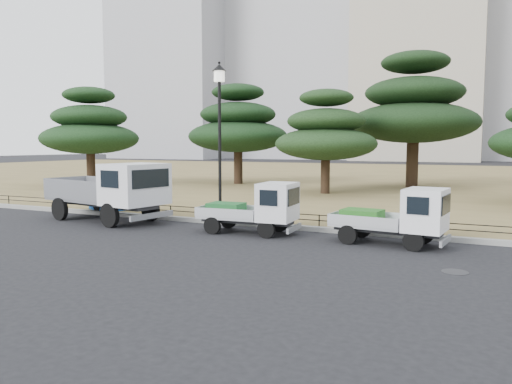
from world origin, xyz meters
The scene contains 16 objects.
ground centered at (0.00, 0.00, 0.00)m, with size 220.00×220.00×0.00m, color black.
lawn centered at (0.00, 30.60, 0.07)m, with size 120.00×56.00×0.15m, color olive.
curb centered at (0.00, 2.60, 0.08)m, with size 120.00×0.25×0.16m, color gray.
truck_large centered at (-5.76, 1.41, 1.23)m, with size 5.37×2.89×2.22m.
truck_kei_front centered at (0.27, 1.36, 0.84)m, with size 3.24×1.52×1.68m.
truck_kei_rear centered at (4.77, 1.39, 0.84)m, with size 3.32×1.69×1.67m.
street_lamp centered at (-1.89, 2.90, 3.97)m, with size 0.51×0.51×5.65m.
pipe_fence centered at (0.00, 2.75, 0.44)m, with size 38.00×0.04×0.40m.
tarp_pile centered at (-7.41, 3.22, 0.57)m, with size 1.91×1.68×1.06m.
manhole centered at (6.50, -1.20, 0.01)m, with size 0.60×0.60×0.01m, color #2D2D30.
pine_west_far centered at (-17.53, 12.90, 3.97)m, with size 6.55×6.55×6.62m.
pine_west_near centered at (-8.92, 18.17, 4.17)m, with size 6.97×6.97×6.97m.
pine_center_left centered at (-1.23, 13.91, 3.52)m, with size 5.73×5.73×5.83m.
pine_center_right centered at (2.62, 20.40, 5.16)m, with size 8.16×8.16×8.65m.
tower_far_west centered at (-55.00, 80.00, 32.50)m, with size 24.00×20.00×65.00m, color #A0A0A5.
tower_center_left centered at (-5.00, 85.00, 27.50)m, with size 22.00×20.00×55.00m, color #AAA08C.
Camera 1 is at (7.09, -13.21, 2.89)m, focal length 35.00 mm.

